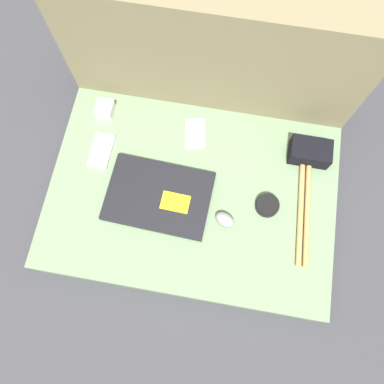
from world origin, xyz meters
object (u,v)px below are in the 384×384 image
at_px(speaker_puck, 267,206).
at_px(charger_brick, 105,109).
at_px(laptop, 159,196).
at_px(camera_pouch, 310,152).
at_px(phone_silver, 195,134).
at_px(phone_black, 101,151).
at_px(computer_mouse, 225,220).

relative_size(speaker_puck, charger_brick, 1.28).
distance_m(laptop, camera_pouch, 0.52).
relative_size(phone_silver, phone_black, 0.98).
bearing_deg(phone_silver, laptop, -116.91).
bearing_deg(phone_silver, charger_brick, 165.03).
height_order(computer_mouse, phone_black, computer_mouse).
height_order(speaker_puck, camera_pouch, camera_pouch).
xyz_separation_m(laptop, phone_black, (-0.22, 0.13, -0.00)).
xyz_separation_m(phone_silver, charger_brick, (-0.32, 0.03, 0.02)).
bearing_deg(phone_black, camera_pouch, 9.78).
distance_m(laptop, charger_brick, 0.37).
height_order(laptop, computer_mouse, computer_mouse).
height_order(phone_black, camera_pouch, camera_pouch).
distance_m(phone_black, charger_brick, 0.15).
bearing_deg(computer_mouse, phone_silver, 138.63).
bearing_deg(computer_mouse, camera_pouch, 70.08).
bearing_deg(laptop, speaker_puck, 6.85).
xyz_separation_m(computer_mouse, phone_black, (-0.44, 0.17, -0.01)).
distance_m(laptop, phone_black, 0.26).
bearing_deg(speaker_puck, phone_silver, 141.34).
bearing_deg(phone_black, speaker_puck, -8.74).
bearing_deg(charger_brick, computer_mouse, -34.11).
height_order(laptop, phone_black, laptop).
relative_size(camera_pouch, charger_brick, 2.22).
distance_m(speaker_puck, charger_brick, 0.64).
height_order(camera_pouch, charger_brick, camera_pouch).
bearing_deg(camera_pouch, charger_brick, 176.44).
bearing_deg(charger_brick, speaker_puck, -22.67).
xyz_separation_m(computer_mouse, speaker_puck, (0.13, 0.07, -0.01)).
bearing_deg(camera_pouch, phone_black, -171.36).
bearing_deg(charger_brick, camera_pouch, -3.56).
relative_size(laptop, speaker_puck, 4.47).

